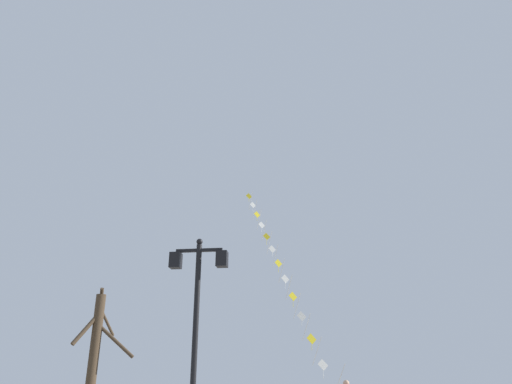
% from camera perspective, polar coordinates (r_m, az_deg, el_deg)
% --- Properties ---
extents(twin_lantern_lamp_post, '(1.50, 0.28, 5.16)m').
position_cam_1_polar(twin_lantern_lamp_post, '(11.96, -7.26, -13.07)').
color(twin_lantern_lamp_post, black).
rests_on(twin_lantern_lamp_post, ground_plane).
extents(kite_train, '(5.99, 13.97, 14.98)m').
position_cam_1_polar(kite_train, '(27.33, 2.74, -8.70)').
color(kite_train, brown).
rests_on(kite_train, ground_plane).
extents(bare_tree, '(1.64, 2.00, 4.36)m').
position_cam_1_polar(bare_tree, '(15.11, -19.23, -18.92)').
color(bare_tree, '#423323').
rests_on(bare_tree, ground_plane).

